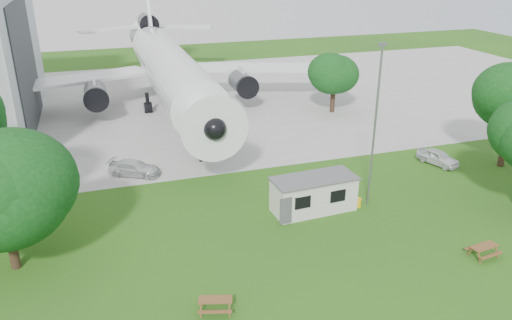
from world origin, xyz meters
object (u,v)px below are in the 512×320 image
object	(u,v)px
site_cabin	(314,194)
picnic_west	(216,311)
airliner	(168,65)
picnic_east	(482,256)

from	to	relation	value
site_cabin	picnic_west	bearing A→B (deg)	-137.56
airliner	site_cabin	size ratio (longest dim) A/B	7.00
airliner	picnic_west	size ratio (longest dim) A/B	26.52
picnic_west	picnic_east	xyz separation A→B (m)	(17.20, -0.19, 0.00)
airliner	picnic_west	distance (m)	38.45
picnic_west	picnic_east	world-z (taller)	same
airliner	site_cabin	xyz separation A→B (m)	(5.92, -29.18, -3.96)
picnic_west	site_cabin	bearing A→B (deg)	58.70
picnic_west	picnic_east	bearing A→B (deg)	15.64
site_cabin	picnic_east	world-z (taller)	site_cabin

